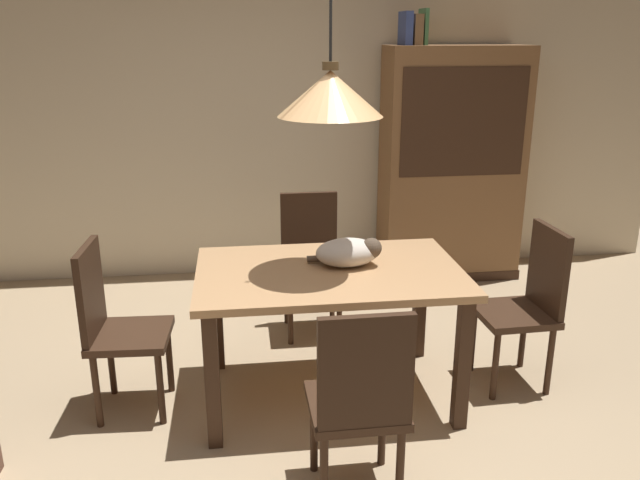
{
  "coord_description": "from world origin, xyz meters",
  "views": [
    {
      "loc": [
        -0.42,
        -2.58,
        1.94
      ],
      "look_at": [
        0.02,
        0.76,
        0.85
      ],
      "focal_mm": 36.01,
      "sensor_mm": 36.0,
      "label": 1
    }
  ],
  "objects": [
    {
      "name": "ground",
      "position": [
        0.0,
        0.0,
        0.0
      ],
      "size": [
        10.0,
        10.0,
        0.0
      ],
      "primitive_type": "plane",
      "color": "tan"
    },
    {
      "name": "back_wall",
      "position": [
        0.0,
        2.65,
        1.45
      ],
      "size": [
        6.4,
        0.1,
        2.9
      ],
      "primitive_type": "cube",
      "color": "beige",
      "rests_on": "ground"
    },
    {
      "name": "dining_table",
      "position": [
        0.04,
        0.56,
        0.65
      ],
      "size": [
        1.4,
        0.9,
        0.75
      ],
      "color": "tan",
      "rests_on": "ground"
    },
    {
      "name": "chair_near_front",
      "position": [
        0.04,
        -0.32,
        0.51
      ],
      "size": [
        0.4,
        0.4,
        0.93
      ],
      "color": "#382316",
      "rests_on": "ground"
    },
    {
      "name": "chair_right_side",
      "position": [
        1.17,
        0.56,
        0.51
      ],
      "size": [
        0.41,
        0.41,
        0.93
      ],
      "color": "#382316",
      "rests_on": "ground"
    },
    {
      "name": "chair_far_back",
      "position": [
        0.04,
        1.44,
        0.51
      ],
      "size": [
        0.4,
        0.4,
        0.93
      ],
      "color": "#382316",
      "rests_on": "ground"
    },
    {
      "name": "chair_left_side",
      "position": [
        -1.09,
        0.56,
        0.51
      ],
      "size": [
        0.42,
        0.42,
        0.93
      ],
      "color": "#382316",
      "rests_on": "ground"
    },
    {
      "name": "cat_sleeping",
      "position": [
        0.15,
        0.61,
        0.83
      ],
      "size": [
        0.39,
        0.25,
        0.16
      ],
      "color": "beige",
      "rests_on": "dining_table"
    },
    {
      "name": "pendant_lamp",
      "position": [
        0.04,
        0.56,
        1.66
      ],
      "size": [
        0.52,
        0.52,
        1.3
      ],
      "color": "#E0A86B"
    },
    {
      "name": "hutch_bookcase",
      "position": [
        1.28,
        2.32,
        0.89
      ],
      "size": [
        1.12,
        0.45,
        1.85
      ],
      "color": "brown",
      "rests_on": "ground"
    },
    {
      "name": "book_blue_wide",
      "position": [
        0.86,
        2.32,
        1.97
      ],
      "size": [
        0.06,
        0.24,
        0.24
      ],
      "primitive_type": "cube",
      "color": "#384C93",
      "rests_on": "hutch_bookcase"
    },
    {
      "name": "book_brown_thick",
      "position": [
        0.93,
        2.32,
        1.96
      ],
      "size": [
        0.06,
        0.24,
        0.22
      ],
      "primitive_type": "cube",
      "color": "brown",
      "rests_on": "hutch_bookcase"
    },
    {
      "name": "book_green_slim",
      "position": [
        1.0,
        2.32,
        1.98
      ],
      "size": [
        0.03,
        0.2,
        0.26
      ],
      "primitive_type": "cube",
      "color": "#427A4C",
      "rests_on": "hutch_bookcase"
    }
  ]
}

